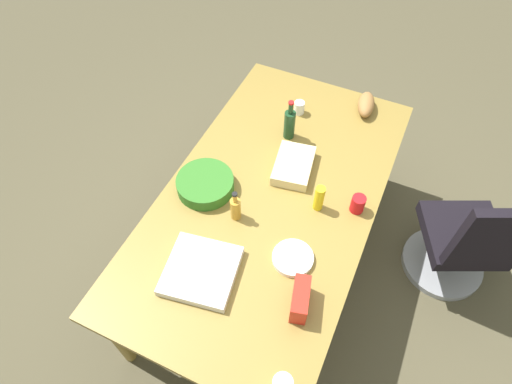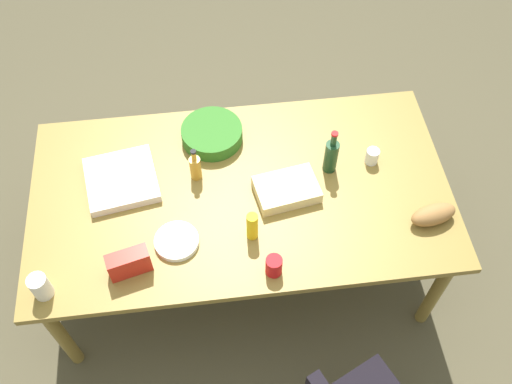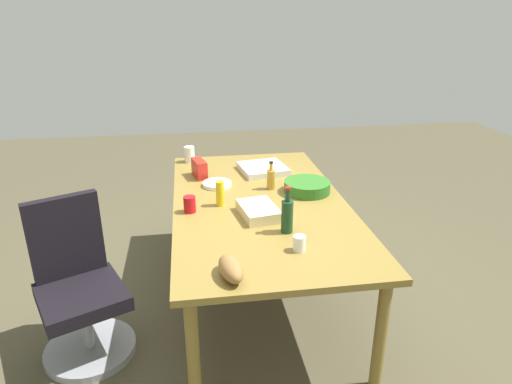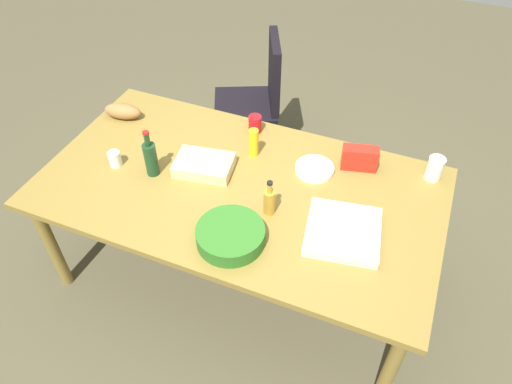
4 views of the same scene
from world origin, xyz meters
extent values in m
plane|color=#4D4732|center=(0.00, 0.00, 0.00)|extent=(10.00, 10.00, 0.00)
cube|color=olive|center=(0.00, 0.00, 0.75)|extent=(2.20, 1.20, 0.04)
cylinder|color=olive|center=(-1.01, -0.51, 0.37)|extent=(0.07, 0.07, 0.73)
cylinder|color=olive|center=(1.01, -0.51, 0.37)|extent=(0.07, 0.07, 0.73)
cylinder|color=olive|center=(-1.01, 0.51, 0.37)|extent=(0.07, 0.07, 0.73)
cylinder|color=olive|center=(1.01, 0.51, 0.37)|extent=(0.07, 0.07, 0.73)
cylinder|color=gray|center=(-0.47, 1.16, 0.03)|extent=(0.56, 0.56, 0.05)
cylinder|color=gray|center=(-0.47, 1.16, 0.23)|extent=(0.06, 0.06, 0.37)
cube|color=black|center=(-0.47, 1.16, 0.42)|extent=(0.64, 0.64, 0.09)
cube|color=black|center=(-0.27, 1.25, 0.73)|extent=(0.23, 0.42, 0.53)
cube|color=silver|center=(0.62, -0.13, 0.80)|extent=(0.41, 0.41, 0.05)
cylinder|color=white|center=(0.35, 0.27, 0.79)|extent=(0.28, 0.28, 0.03)
cylinder|color=red|center=(-0.11, 0.49, 0.83)|extent=(0.10, 0.10, 0.11)
cylinder|color=#C18B2C|center=(0.22, -0.12, 0.85)|extent=(0.07, 0.07, 0.15)
cylinder|color=#C18B2C|center=(0.22, -0.12, 0.95)|extent=(0.03, 0.03, 0.06)
cylinder|color=black|center=(0.22, -0.12, 0.98)|extent=(0.04, 0.04, 0.01)
cube|color=beige|center=(-0.24, 0.05, 0.81)|extent=(0.35, 0.27, 0.07)
cylinder|color=yellow|center=(-0.03, 0.28, 0.86)|extent=(0.07, 0.07, 0.18)
cube|color=red|center=(0.57, 0.40, 0.84)|extent=(0.21, 0.13, 0.14)
cylinder|color=white|center=(-0.72, -0.11, 0.82)|extent=(0.07, 0.07, 0.09)
cylinder|color=#2D6A21|center=(0.12, -0.37, 0.81)|extent=(0.37, 0.37, 0.08)
cylinder|color=white|center=(0.97, 0.47, 0.84)|extent=(0.10, 0.10, 0.14)
cylinder|color=#193C20|center=(-0.49, -0.09, 0.87)|extent=(0.08, 0.08, 0.20)
cylinder|color=#193C20|center=(-0.49, -0.09, 1.01)|extent=(0.03, 0.03, 0.08)
cylinder|color=red|center=(-0.49, -0.09, 1.06)|extent=(0.04, 0.04, 0.01)
ellipsoid|color=olive|center=(-0.94, 0.30, 0.82)|extent=(0.26, 0.15, 0.10)
camera|label=1|loc=(1.43, 0.56, 2.84)|focal=30.56mm
camera|label=2|loc=(0.13, 1.72, 3.24)|focal=40.27mm
camera|label=3|loc=(-2.89, 0.47, 2.03)|focal=31.84mm
camera|label=4|loc=(0.81, -1.72, 2.60)|focal=33.63mm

